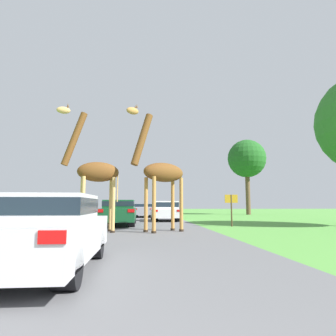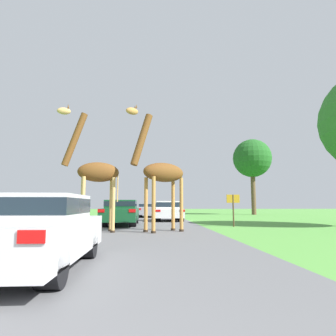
{
  "view_description": "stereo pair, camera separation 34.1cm",
  "coord_description": "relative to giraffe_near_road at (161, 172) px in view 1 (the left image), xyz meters",
  "views": [
    {
      "loc": [
        0.85,
        -0.4,
        1.16
      ],
      "look_at": [
        1.99,
        12.65,
        2.77
      ],
      "focal_mm": 32.0,
      "sensor_mm": 36.0,
      "label": 1
    },
    {
      "loc": [
        1.19,
        -0.43,
        1.16
      ],
      "look_at": [
        1.99,
        12.65,
        2.77
      ],
      "focal_mm": 32.0,
      "sensor_mm": 36.0,
      "label": 2
    }
  ],
  "objects": [
    {
      "name": "giraffe_near_road",
      "position": [
        0.0,
        0.0,
        0.0
      ],
      "size": [
        2.75,
        1.88,
        5.38
      ],
      "rotation": [
        0.0,
        0.0,
        2.1
      ],
      "color": "#B77F3D",
      "rests_on": "ground"
    },
    {
      "name": "car_lead_maroon",
      "position": [
        -2.52,
        -7.39,
        -1.87
      ],
      "size": [
        1.72,
        4.09,
        1.34
      ],
      "color": "silver",
      "rests_on": "ground"
    },
    {
      "name": "tree_left_edge",
      "position": [
        11.63,
        21.35,
        3.97
      ],
      "size": [
        4.5,
        4.5,
        8.87
      ],
      "color": "brown",
      "rests_on": "ground"
    },
    {
      "name": "giraffe_companion",
      "position": [
        -2.84,
        -0.08,
        -0.01
      ],
      "size": [
        2.7,
        1.16,
        5.42
      ],
      "rotation": [
        0.0,
        0.0,
        1.84
      ],
      "color": "tan",
      "rests_on": "ground"
    },
    {
      "name": "car_queue_left",
      "position": [
        -2.09,
        4.48,
        -1.82
      ],
      "size": [
        1.87,
        4.79,
        1.42
      ],
      "color": "#144C28",
      "rests_on": "ground"
    },
    {
      "name": "car_queue_right",
      "position": [
        -0.64,
        15.7,
        -1.89
      ],
      "size": [
        1.79,
        4.65,
        1.29
      ],
      "color": "gray",
      "rests_on": "ground"
    },
    {
      "name": "sign_post",
      "position": [
        3.99,
        2.85,
        -1.4
      ],
      "size": [
        0.7,
        0.08,
        1.69
      ],
      "color": "#4C3823",
      "rests_on": "ground"
    },
    {
      "name": "road",
      "position": [
        -1.66,
        17.44,
        -2.58
      ],
      "size": [
        8.05,
        120.0,
        0.0
      ],
      "color": "#5B5B5E",
      "rests_on": "ground"
    },
    {
      "name": "car_far_ahead",
      "position": [
        0.88,
        8.82,
        -1.84
      ],
      "size": [
        1.97,
        4.02,
        1.41
      ],
      "color": "silver",
      "rests_on": "ground"
    }
  ]
}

